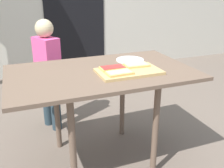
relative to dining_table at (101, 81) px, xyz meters
The scene contains 9 objects.
ground_plane 0.66m from the dining_table, ahead, with size 16.00×16.00×0.00m, color #695B50.
house_door 2.31m from the dining_table, 80.98° to the left, with size 0.90×0.02×2.00m, color black.
dining_table is the anchor object (origin of this frame).
cutting_board 0.21m from the dining_table, 34.30° to the right, with size 0.43×0.25×0.02m, color tan.
pizza_slice_near_left 0.20m from the dining_table, 66.69° to the right, with size 0.18×0.11×0.02m.
pizza_slice_far_left 0.13m from the dining_table, 35.75° to the right, with size 0.17×0.10×0.02m.
pizza_slice_far_right 0.27m from the dining_table, 10.66° to the right, with size 0.18×0.11×0.02m.
plate_white_right 0.34m from the dining_table, 28.57° to the left, with size 0.22×0.22×0.01m, color white.
child_left 0.71m from the dining_table, 113.76° to the left, with size 0.22×0.28×1.02m.
Camera 1 is at (-0.54, -1.62, 1.30)m, focal length 41.49 mm.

